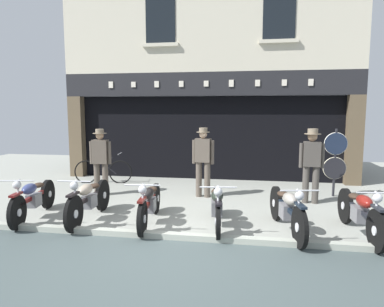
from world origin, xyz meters
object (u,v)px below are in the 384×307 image
object	(u,v)px
motorcycle_center_left	(150,203)
motorcycle_left	(89,199)
motorcycle_center_right	(287,209)
salesman_right	(311,162)
tyre_sign_pole	(335,157)
shopkeeper_center	(203,159)
motorcycle_right	(360,212)
salesman_left	(101,159)
motorcycle_center	(217,205)
advert_board_far	(135,122)
leaning_bicycle	(103,171)
motorcycle_far_left	(33,198)
advert_board_near	(163,119)

from	to	relation	value
motorcycle_center_left	motorcycle_left	bearing A→B (deg)	-6.18
motorcycle_center_right	salesman_right	size ratio (longest dim) A/B	1.20
motorcycle_left	tyre_sign_pole	xyz separation A→B (m)	(5.22, 2.83, 0.57)
tyre_sign_pole	motorcycle_center_left	bearing A→B (deg)	-144.47
shopkeeper_center	tyre_sign_pole	distance (m)	3.30
motorcycle_right	salesman_left	distance (m)	6.02
motorcycle_center	motorcycle_left	bearing A→B (deg)	-6.56
motorcycle_center_right	advert_board_far	bearing A→B (deg)	-57.48
motorcycle_center_right	shopkeeper_center	distance (m)	2.99
motorcycle_right	leaning_bicycle	bearing A→B (deg)	-33.24
motorcycle_center_left	motorcycle_far_left	bearing A→B (deg)	-4.79
motorcycle_center	advert_board_far	size ratio (longest dim) A/B	2.10
motorcycle_far_left	motorcycle_center	xyz separation A→B (m)	(3.69, 0.08, -0.01)
motorcycle_right	tyre_sign_pole	size ratio (longest dim) A/B	1.22
advert_board_near	leaning_bicycle	bearing A→B (deg)	-141.73
motorcycle_left	salesman_right	bearing A→B (deg)	-158.13
motorcycle_center_right	salesman_left	size ratio (longest dim) A/B	1.23
motorcycle_center	motorcycle_center_left	bearing A→B (deg)	-5.53
leaning_bicycle	motorcycle_center_right	bearing A→B (deg)	46.40
motorcycle_left	motorcycle_center_left	size ratio (longest dim) A/B	1.01
motorcycle_center_right	salesman_left	bearing A→B (deg)	-35.74
shopkeeper_center	tyre_sign_pole	size ratio (longest dim) A/B	1.02
motorcycle_far_left	advert_board_near	xyz separation A→B (m)	(1.51, 4.67, 1.45)
salesman_left	tyre_sign_pole	size ratio (longest dim) A/B	0.99
motorcycle_center	shopkeeper_center	distance (m)	2.35
motorcycle_right	leaning_bicycle	xyz separation A→B (m)	(-6.20, 3.45, -0.06)
motorcycle_center	advert_board_near	xyz separation A→B (m)	(-2.18, 4.59, 1.46)
motorcycle_left	motorcycle_right	bearing A→B (deg)	176.72
motorcycle_center_left	advert_board_far	bearing A→B (deg)	-74.11
motorcycle_left	motorcycle_center	distance (m)	2.52
motorcycle_center	motorcycle_right	world-z (taller)	motorcycle_right
leaning_bicycle	motorcycle_center_left	bearing A→B (deg)	26.84
leaning_bicycle	advert_board_near	bearing A→B (deg)	119.56
motorcycle_center	tyre_sign_pole	distance (m)	3.94
shopkeeper_center	leaning_bicycle	world-z (taller)	shopkeeper_center
salesman_right	advert_board_far	xyz separation A→B (m)	(-5.12, 2.55, 0.81)
motorcycle_center_left	motorcycle_right	size ratio (longest dim) A/B	0.98
motorcycle_center	motorcycle_right	distance (m)	2.48
motorcycle_center	shopkeeper_center	xyz separation A→B (m)	(-0.56, 2.22, 0.55)
advert_board_near	leaning_bicycle	xyz separation A→B (m)	(-1.54, -1.22, -1.50)
motorcycle_far_left	salesman_right	size ratio (longest dim) A/B	1.16
motorcycle_center	advert_board_near	world-z (taller)	advert_board_near
salesman_left	motorcycle_right	bearing A→B (deg)	156.24
motorcycle_far_left	advert_board_near	world-z (taller)	advert_board_near
motorcycle_left	motorcycle_far_left	bearing A→B (deg)	-0.35
motorcycle_far_left	motorcycle_left	bearing A→B (deg)	172.18
motorcycle_far_left	shopkeeper_center	size ratio (longest dim) A/B	1.17
salesman_left	leaning_bicycle	distance (m)	1.61
motorcycle_center_left	motorcycle_right	bearing A→B (deg)	173.71
shopkeeper_center	salesman_right	distance (m)	2.57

